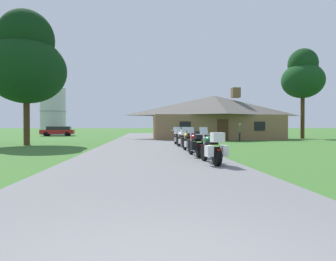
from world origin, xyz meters
TOP-DOWN VIEW (x-y plane):
  - ground_plane at (0.00, 20.00)m, footprint 500.00×500.00m
  - asphalt_driveway at (0.00, 18.00)m, footprint 6.40×80.00m
  - motorcycle_green_nearest_to_camera at (2.19, 7.80)m, footprint 0.84×2.08m
  - motorcycle_red_second_in_row at (2.10, 10.40)m, footprint 0.84×2.08m
  - motorcycle_yellow_third_in_row at (2.13, 13.09)m, footprint 0.66×2.08m
  - motorcycle_white_fourth_in_row at (2.18, 16.10)m, footprint 0.70×2.08m
  - motorcycle_white_farthest_in_row at (2.14, 18.64)m, footprint 0.66×2.08m
  - stone_lodge at (7.60, 29.79)m, footprint 14.30×7.54m
  - bystander_olive_shirt_near_lodge at (8.58, 24.06)m, footprint 0.35×0.51m
  - tree_left_near at (-8.97, 20.33)m, footprint 5.78×5.78m
  - tree_right_of_lodge at (17.98, 30.01)m, footprint 4.73×4.73m
  - metal_silo_distant at (-15.56, 48.32)m, footprint 4.21×4.21m
  - parked_red_suv_far_left at (-12.66, 41.09)m, footprint 4.77×2.32m

SIDE VIEW (x-z plane):
  - ground_plane at x=0.00m, z-range 0.00..0.00m
  - asphalt_driveway at x=0.00m, z-range 0.00..0.06m
  - motorcycle_green_nearest_to_camera at x=2.19m, z-range -0.04..1.26m
  - motorcycle_red_second_in_row at x=2.10m, z-range -0.04..1.26m
  - motorcycle_yellow_third_in_row at x=2.13m, z-range -0.03..1.27m
  - motorcycle_white_fourth_in_row at x=2.18m, z-range -0.03..1.27m
  - motorcycle_white_farthest_in_row at x=2.14m, z-range -0.03..1.27m
  - parked_red_suv_far_left at x=-12.66m, z-range 0.08..1.48m
  - bystander_olive_shirt_near_lodge at x=8.58m, z-range 0.11..1.79m
  - stone_lodge at x=7.60m, z-range -0.38..5.35m
  - metal_silo_distant at x=-15.56m, z-range 0.01..8.86m
  - tree_left_near at x=-8.97m, z-range 1.23..11.28m
  - tree_right_of_lodge at x=17.98m, z-range 2.04..12.39m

